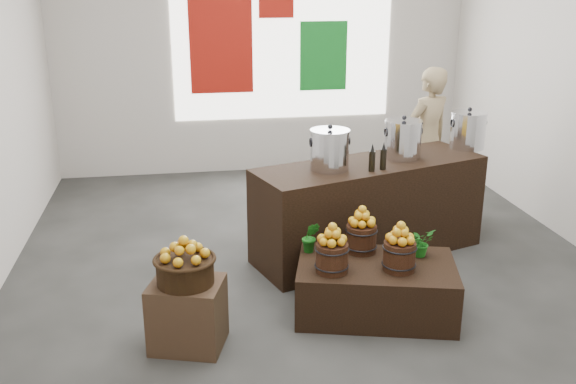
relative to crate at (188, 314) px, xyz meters
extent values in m
plane|color=#3E3E3B|center=(1.25, 1.32, -0.28)|extent=(7.00, 7.00, 0.00)
cube|color=beige|center=(1.25, 4.82, 1.72)|extent=(6.00, 0.04, 4.00)
cube|color=white|center=(1.55, 4.80, 1.72)|extent=(3.20, 0.02, 2.40)
cube|color=#9F150C|center=(0.65, 4.79, 1.62)|extent=(0.90, 0.04, 1.40)
cube|color=#127923|center=(2.15, 4.79, 1.42)|extent=(0.70, 0.04, 1.00)
cube|color=#9F150C|center=(1.45, 4.79, 2.22)|extent=(0.50, 0.04, 0.50)
cube|color=#4B3123|center=(0.00, 0.00, 0.00)|extent=(0.67, 0.60, 0.56)
cylinder|color=black|center=(0.00, 0.00, 0.38)|extent=(0.45, 0.45, 0.20)
cube|color=black|center=(1.63, 0.27, -0.04)|extent=(1.53, 1.16, 0.47)
cylinder|color=#34170E|center=(1.21, 0.19, 0.32)|extent=(0.27, 0.27, 0.25)
cylinder|color=#34170E|center=(1.78, 0.12, 0.32)|extent=(0.27, 0.27, 0.25)
cylinder|color=#34170E|center=(1.57, 0.55, 0.32)|extent=(0.27, 0.27, 0.25)
imported|color=#135E14|center=(2.06, 0.37, 0.32)|extent=(0.29, 0.27, 0.26)
imported|color=#135E14|center=(1.12, 0.61, 0.33)|extent=(0.19, 0.16, 0.29)
cube|color=black|center=(1.93, 1.51, 0.23)|extent=(2.59, 1.52, 1.01)
cylinder|color=silver|center=(1.45, 1.35, 0.92)|extent=(0.38, 0.38, 0.38)
cylinder|color=silver|center=(2.30, 1.64, 0.92)|extent=(0.38, 0.38, 0.38)
cylinder|color=silver|center=(3.15, 1.92, 0.92)|extent=(0.38, 0.38, 0.38)
imported|color=#97825C|center=(3.00, 2.70, 0.62)|extent=(0.78, 0.67, 1.80)
camera|label=1|loc=(0.04, -4.58, 2.56)|focal=40.00mm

